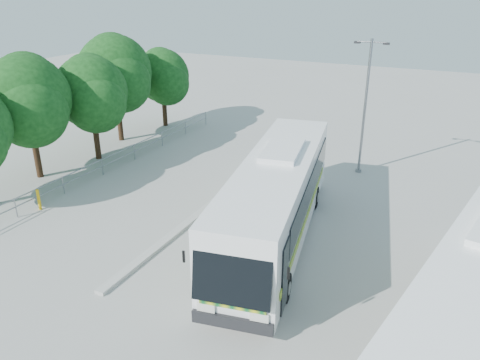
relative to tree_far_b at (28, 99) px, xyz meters
The scene contains 10 objects.
ground 13.85m from the tree_far_b, ahead, with size 100.00×100.00×0.00m, color #A2A29D.
kerb_divider 11.65m from the tree_far_b, ahead, with size 0.40×16.00×0.15m, color #B2B2AD.
railing 5.62m from the tree_far_b, 42.90° to the left, with size 0.06×22.00×1.00m.
tree_far_b is the anchor object (origin of this frame).
tree_far_c 4.01m from the tree_far_b, 77.09° to the left, with size 4.97×4.69×6.49m.
tree_far_d 7.61m from the tree_far_b, 92.23° to the left, with size 5.62×5.30×7.33m.
tree_far_e 12.13m from the tree_far_b, 88.17° to the left, with size 4.54×4.28×5.92m.
coach_main 15.10m from the tree_far_b, ahead, with size 4.92×13.40×3.65m.
lamppost 18.58m from the tree_far_b, 28.65° to the left, with size 1.87×0.22×7.65m.
bollard 6.07m from the tree_far_b, 43.04° to the right, with size 0.15×0.15×1.07m, color #E5AB0D.
Camera 1 is at (8.36, -16.21, 10.29)m, focal length 35.00 mm.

